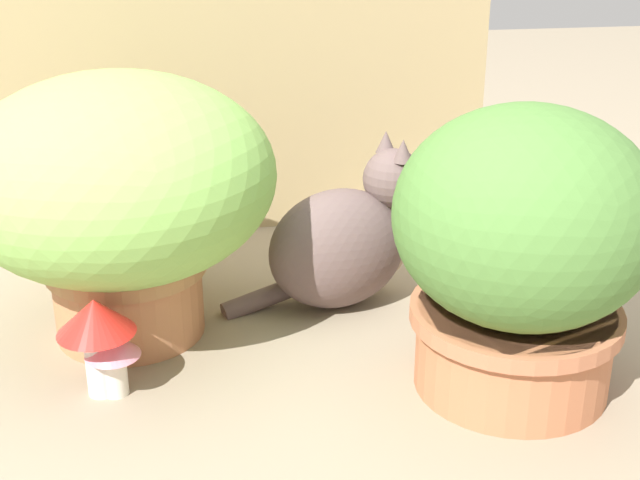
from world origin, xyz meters
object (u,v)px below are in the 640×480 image
grass_planter (119,189)px  cat (346,241)px  mushroom_ornament_pink (113,352)px  leafy_planter (522,246)px  mushroom_ornament_red (96,326)px

grass_planter → cat: bearing=8.0°
mushroom_ornament_pink → leafy_planter: bearing=-6.3°
grass_planter → mushroom_ornament_pink: (-0.02, -0.20, -0.19)m
leafy_planter → mushroom_ornament_red: 0.64m
leafy_planter → grass_planter: bearing=155.7°
mushroom_ornament_pink → mushroom_ornament_red: 0.05m
leafy_planter → cat: size_ratio=1.12×
grass_planter → cat: size_ratio=1.31×
leafy_planter → mushroom_ornament_red: leafy_planter is taller
mushroom_ornament_red → mushroom_ornament_pink: bearing=-16.5°
grass_planter → mushroom_ornament_red: (-0.04, -0.19, -0.15)m
mushroom_ornament_red → grass_planter: bearing=79.3°
mushroom_ornament_pink → mushroom_ornament_red: mushroom_ornament_red is taller
grass_planter → mushroom_ornament_pink: 0.27m
mushroom_ornament_pink → grass_planter: bearing=85.6°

